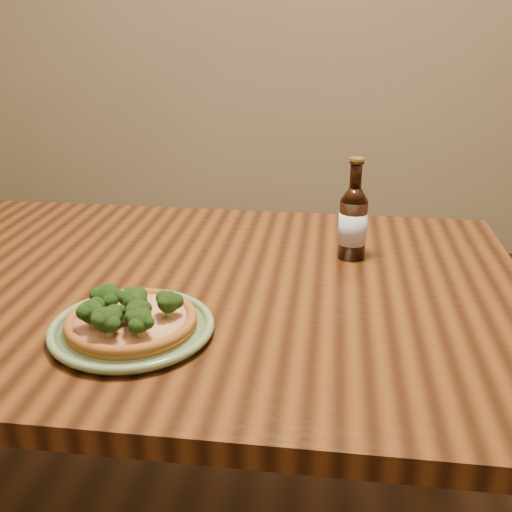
# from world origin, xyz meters

# --- Properties ---
(table) EXTENTS (1.60, 0.90, 0.75)m
(table) POSITION_xyz_m (0.00, 0.10, 0.66)
(table) COLOR #4D2810
(table) RESTS_ON ground
(plate) EXTENTS (0.27, 0.27, 0.02)m
(plate) POSITION_xyz_m (0.10, -0.11, 0.76)
(plate) COLOR #677F57
(plate) RESTS_ON table
(pizza) EXTENTS (0.21, 0.21, 0.07)m
(pizza) POSITION_xyz_m (0.10, -0.11, 0.78)
(pizza) COLOR brown
(pizza) RESTS_ON plate
(beer_bottle) EXTENTS (0.06, 0.06, 0.21)m
(beer_bottle) POSITION_xyz_m (0.46, 0.26, 0.83)
(beer_bottle) COLOR black
(beer_bottle) RESTS_ON table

